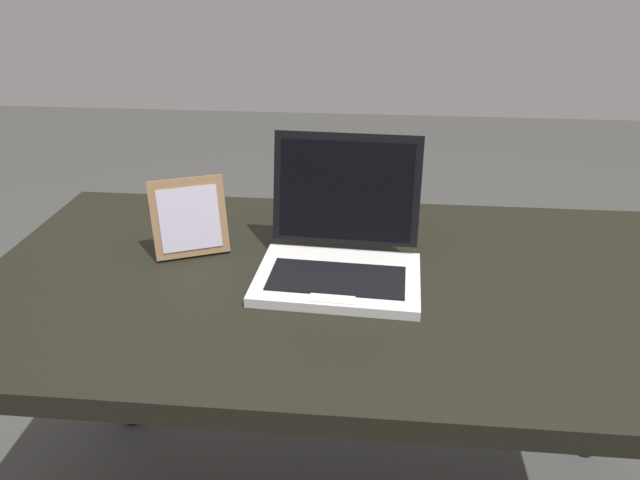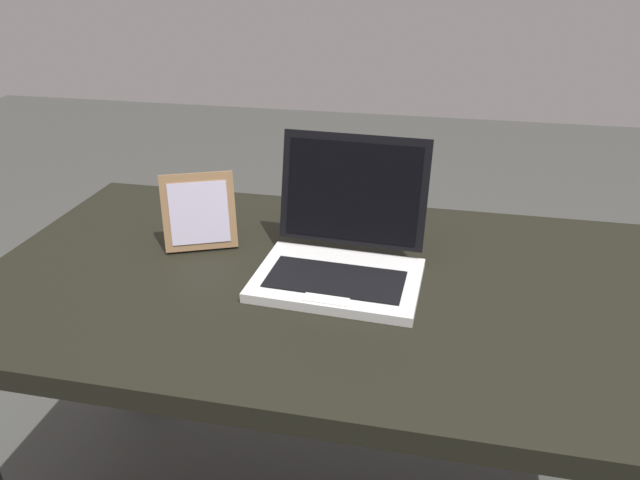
# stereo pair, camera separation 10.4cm
# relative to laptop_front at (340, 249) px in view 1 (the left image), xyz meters

# --- Properties ---
(desk) EXTENTS (1.42, 0.74, 0.71)m
(desk) POSITION_rel_laptop_front_xyz_m (0.03, -0.01, -0.14)
(desk) COLOR black
(desk) RESTS_ON ground
(laptop_front) EXTENTS (0.31, 0.28, 0.24)m
(laptop_front) POSITION_rel_laptop_front_xyz_m (0.00, 0.00, 0.00)
(laptop_front) COLOR silver
(laptop_front) RESTS_ON desk
(photo_frame) EXTENTS (0.15, 0.10, 0.16)m
(photo_frame) POSITION_rel_laptop_front_xyz_m (-0.30, 0.05, 0.03)
(photo_frame) COLOR olive
(photo_frame) RESTS_ON desk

